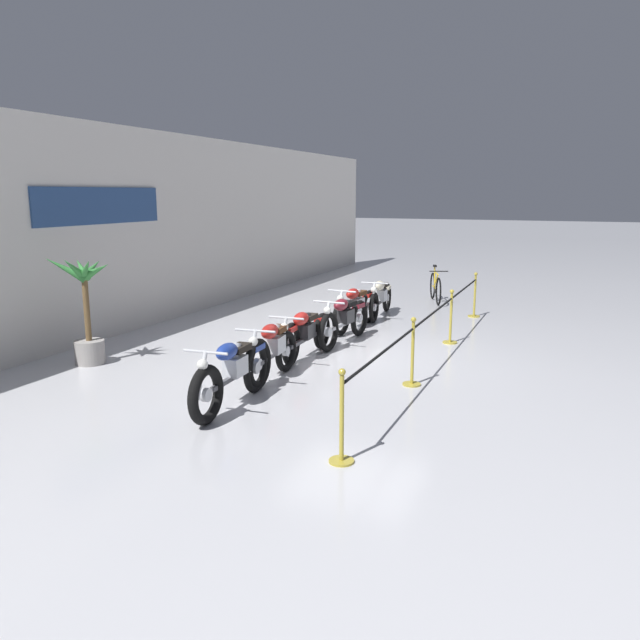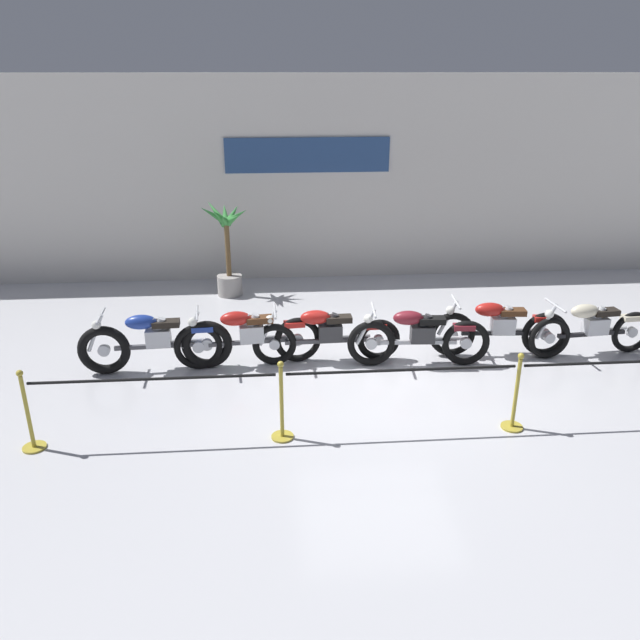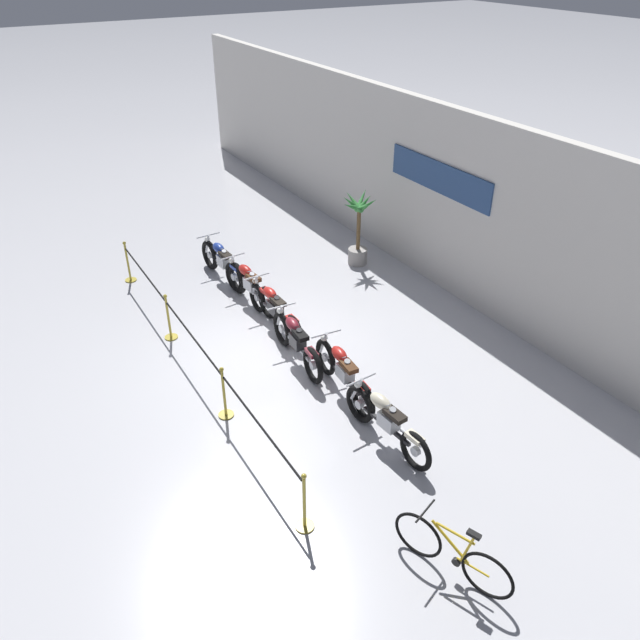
# 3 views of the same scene
# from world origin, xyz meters

# --- Properties ---
(ground_plane) EXTENTS (120.00, 120.00, 0.00)m
(ground_plane) POSITION_xyz_m (0.00, 0.00, 0.00)
(ground_plane) COLOR silver
(back_wall) EXTENTS (28.00, 0.29, 4.20)m
(back_wall) POSITION_xyz_m (-0.00, 5.12, 2.10)
(back_wall) COLOR silver
(back_wall) RESTS_ON ground
(motorcycle_blue_0) EXTENTS (2.29, 0.62, 0.96)m
(motorcycle_blue_0) POSITION_xyz_m (-3.34, 0.59, 0.47)
(motorcycle_blue_0) COLOR black
(motorcycle_blue_0) RESTS_ON ground
(motorcycle_red_1) EXTENTS (2.25, 0.62, 0.95)m
(motorcycle_red_1) POSITION_xyz_m (-1.96, 0.67, 0.48)
(motorcycle_red_1) COLOR black
(motorcycle_red_1) RESTS_ON ground
(motorcycle_red_2) EXTENTS (2.31, 0.62, 0.92)m
(motorcycle_red_2) POSITION_xyz_m (-0.75, 0.69, 0.46)
(motorcycle_red_2) COLOR black
(motorcycle_red_2) RESTS_ON ground
(motorcycle_maroon_3) EXTENTS (2.19, 0.62, 0.95)m
(motorcycle_maroon_3) POSITION_xyz_m (0.64, 0.47, 0.47)
(motorcycle_maroon_3) COLOR black
(motorcycle_maroon_3) RESTS_ON ground
(motorcycle_red_4) EXTENTS (2.21, 0.62, 0.94)m
(motorcycle_red_4) POSITION_xyz_m (1.98, 0.72, 0.47)
(motorcycle_red_4) COLOR black
(motorcycle_red_4) RESTS_ON ground
(motorcycle_cream_5) EXTENTS (2.12, 0.62, 0.92)m
(motorcycle_cream_5) POSITION_xyz_m (3.46, 0.62, 0.47)
(motorcycle_cream_5) COLOR black
(motorcycle_cream_5) RESTS_ON ground
(bicycle) EXTENTS (1.65, 0.72, 0.97)m
(bicycle) POSITION_xyz_m (5.97, -0.13, 0.39)
(bicycle) COLOR black
(bicycle) RESTS_ON ground
(potted_palm_left_of_row) EXTENTS (0.96, 0.95, 1.92)m
(potted_palm_left_of_row) POSITION_xyz_m (-2.44, 3.96, 0.94)
(potted_palm_left_of_row) COLOR gray
(potted_palm_left_of_row) RESTS_ON ground
(stanchion_far_left) EXTENTS (8.89, 0.28, 1.05)m
(stanchion_far_left) POSITION_xyz_m (-1.44, -1.42, 0.72)
(stanchion_far_left) COLOR gold
(stanchion_far_left) RESTS_ON ground
(stanchion_mid_left) EXTENTS (0.28, 0.28, 1.05)m
(stanchion_mid_left) POSITION_xyz_m (-1.49, -1.42, 0.36)
(stanchion_mid_left) COLOR gold
(stanchion_mid_left) RESTS_ON ground
(stanchion_mid_right) EXTENTS (0.28, 0.28, 1.05)m
(stanchion_mid_right) POSITION_xyz_m (1.45, -1.42, 0.36)
(stanchion_mid_right) COLOR gold
(stanchion_mid_right) RESTS_ON ground
(stanchion_far_right) EXTENTS (0.28, 0.28, 1.05)m
(stanchion_far_right) POSITION_xyz_m (4.31, -1.42, 0.36)
(stanchion_far_right) COLOR gold
(stanchion_far_right) RESTS_ON ground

